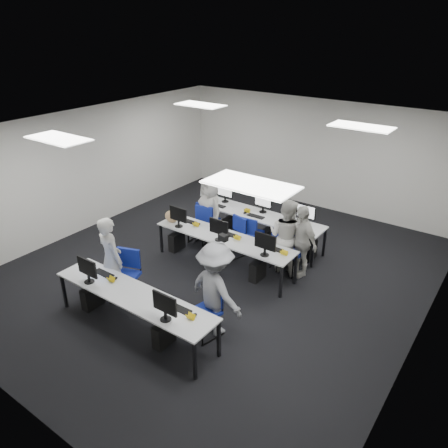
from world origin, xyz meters
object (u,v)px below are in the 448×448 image
Objects in this scene: chair_4 at (292,260)px; student_1 at (286,236)px; desk_front at (133,297)px; student_3 at (301,241)px; chair_2 at (200,230)px; desk_mid at (224,239)px; chair_0 at (126,285)px; chair_6 at (252,240)px; photographer at (216,289)px; chair_5 at (208,228)px; student_0 at (111,259)px; chair_1 at (206,320)px; chair_3 at (233,244)px; student_2 at (210,209)px; chair_7 at (282,255)px.

chair_4 is 0.55× the size of student_1.
student_3 reaches higher than desk_front.
chair_2 is 0.58× the size of student_3.
chair_2 is (-1.18, 0.67, -0.40)m from desk_mid.
student_3 is (2.26, 2.74, 0.47)m from chair_0.
photographer reaches higher than chair_6.
chair_2 is at bearing 78.64° from chair_0.
chair_0 is 1.03× the size of chair_5.
desk_front is at bearing -97.58° from chair_6.
chair_0 reaches higher than chair_5.
chair_6 is (0.93, 2.99, -0.03)m from chair_0.
chair_1 is at bearing -163.37° from student_0.
student_0 is (0.02, -2.97, 0.54)m from chair_5.
chair_1 is 1.02× the size of chair_6.
chair_3 is at bearing 56.11° from chair_0.
desk_front is 2.06× the size of student_3.
chair_2 is 2.45m from chair_4.
student_2 reaches higher than chair_6.
chair_1 is 1.01× the size of chair_2.
chair_5 reaches higher than chair_2.
chair_3 is 0.47m from chair_6.
student_2 is (-2.16, 0.23, -0.03)m from student_1.
student_0 reaches higher than chair_4.
chair_7 is at bearing -76.55° from photographer.
chair_6 is 3.34m from student_0.
chair_6 is (1.28, 0.28, -0.00)m from chair_2.
student_1 reaches higher than student_2.
student_2 is at bearing 51.48° from chair_5.
student_0 is 1.09× the size of student_3.
chair_5 is 2.55m from student_3.
chair_6 is (-1.17, 0.27, 0.00)m from chair_4.
chair_0 is 0.59m from student_0.
student_1 reaches higher than chair_0.
chair_6 reaches higher than chair_7.
student_0 is at bearing -116.40° from chair_6.
student_0 is (-0.92, -2.68, 0.56)m from chair_3.
chair_5 is at bearing 46.32° from chair_2.
photographer is at bearing -97.35° from chair_7.
student_0 is at bearing -162.04° from chair_1.
chair_5 is at bearing -101.27° from student_2.
desk_front is 1.06m from chair_0.
student_2 is 3.45m from photographer.
desk_front is 1.16m from student_0.
student_0 is (-2.03, -2.91, 0.58)m from chair_7.
student_0 reaches higher than desk_front.
chair_5 is at bearing -158.60° from student_3.
chair_1 is 2.79m from chair_3.
chair_1 is 2.68m from chair_4.
chair_7 is (2.05, -0.06, -0.04)m from chair_5.
student_0 reaches higher than chair_2.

